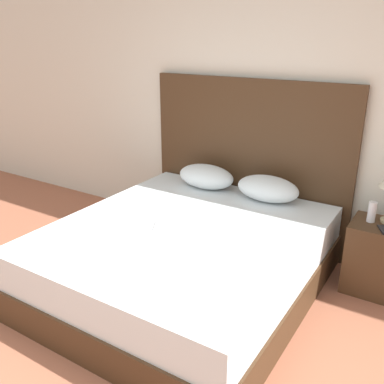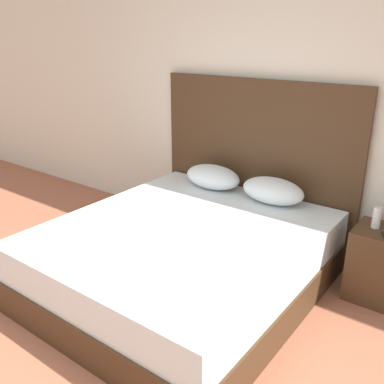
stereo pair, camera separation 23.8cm
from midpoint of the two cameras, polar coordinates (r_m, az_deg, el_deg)
name	(u,v)px [view 1 (the left image)]	position (r m, az deg, el deg)	size (l,w,h in m)	color
wall_back	(266,99)	(3.90, 8.04, 12.15)	(10.00, 0.06, 2.70)	silver
bed	(185,259)	(3.34, -3.04, -8.93)	(1.85, 2.10, 0.53)	#422B19
headboard	(248,163)	(4.00, 5.74, 3.89)	(1.94, 0.05, 1.53)	#422B19
pillow_left	(206,176)	(3.99, 0.18, 2.06)	(0.55, 0.32, 0.22)	silver
pillow_right	(268,189)	(3.71, 8.27, 0.43)	(0.55, 0.32, 0.22)	silver
phone_on_bed	(159,225)	(3.25, -6.50, -4.49)	(0.13, 0.17, 0.01)	#B7B7BC
nightstand	(382,259)	(3.56, 22.29, -8.30)	(0.51, 0.38, 0.56)	#422B19
toiletry_bottle	(372,212)	(3.44, 21.06, -2.52)	(0.06, 0.06, 0.16)	silver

